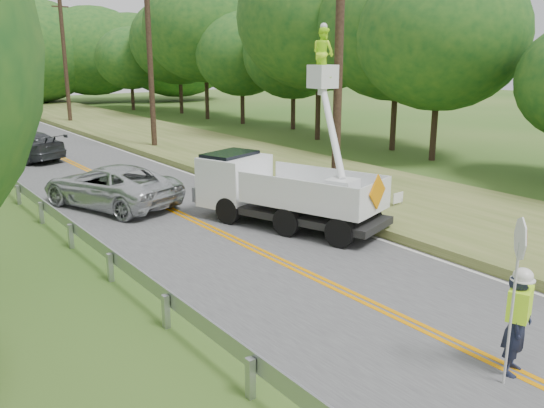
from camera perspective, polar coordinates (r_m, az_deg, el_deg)
ground at (r=11.61m, az=18.33°, el=-13.40°), size 140.00×140.00×0.00m
road at (r=22.14m, az=-12.35°, el=0.56°), size 7.20×96.00×0.03m
guardrail at (r=21.64m, az=-23.17°, el=0.84°), size 0.18×48.00×0.77m
utility_poles at (r=26.46m, az=-5.59°, el=14.62°), size 1.60×43.30×10.00m
tall_grass_verge at (r=25.71m, az=2.20°, el=3.19°), size 7.00×96.00×0.30m
treeline_right at (r=38.86m, az=1.96°, el=16.42°), size 10.55×52.42×11.85m
flagger at (r=10.62m, az=23.32°, el=-10.35°), size 1.08×0.69×2.89m
bucket_truck at (r=18.44m, az=0.04°, el=2.62°), size 4.48×6.45×6.14m
suv_silver at (r=21.13m, az=-15.82°, el=1.77°), size 4.17×5.90×1.50m
suv_darkgrey at (r=31.88m, az=-23.59°, el=5.33°), size 3.70×5.42×1.46m
yard_sign at (r=19.94m, az=12.46°, el=0.53°), size 0.51×0.07×0.74m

